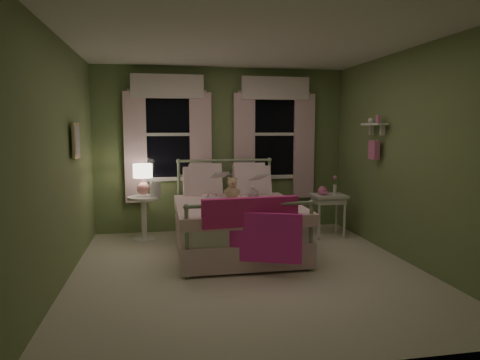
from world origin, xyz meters
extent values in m
plane|color=beige|center=(0.00, 0.00, 0.00)|extent=(4.20, 4.20, 0.00)
plane|color=white|center=(0.00, 0.00, 2.60)|extent=(4.20, 4.20, 0.00)
plane|color=#728C54|center=(0.00, 2.10, 1.30)|extent=(4.00, 0.00, 4.00)
plane|color=#728C54|center=(0.00, -2.10, 1.30)|extent=(4.00, 0.00, 4.00)
plane|color=#728C54|center=(-2.00, 0.00, 1.30)|extent=(0.00, 4.20, 4.20)
plane|color=#728C54|center=(2.00, 0.00, 1.30)|extent=(0.00, 4.20, 4.20)
cube|color=white|center=(0.00, 0.83, 0.42)|extent=(1.44, 1.94, 0.26)
cube|color=white|center=(0.00, 0.83, 0.18)|extent=(1.54, 2.02, 0.30)
cube|color=white|center=(0.00, 0.68, 0.60)|extent=(1.58, 1.75, 0.14)
cylinder|color=#9EB793|center=(-0.69, 0.83, 0.30)|extent=(0.04, 1.90, 0.04)
cylinder|color=#9EB793|center=(0.69, 0.83, 0.30)|extent=(0.04, 1.90, 0.04)
cylinder|color=#9EB793|center=(-0.71, 1.80, 0.57)|extent=(0.04, 0.04, 1.15)
cylinder|color=#9EB793|center=(0.71, 1.80, 0.57)|extent=(0.04, 0.04, 1.15)
sphere|color=#9EB793|center=(-0.71, 1.80, 1.15)|extent=(0.07, 0.07, 0.07)
sphere|color=#9EB793|center=(0.71, 1.80, 1.15)|extent=(0.07, 0.07, 0.07)
cylinder|color=#9EB793|center=(0.00, 1.80, 1.15)|extent=(1.42, 0.04, 0.04)
cylinder|color=#9EB793|center=(0.00, 1.80, 0.93)|extent=(1.38, 0.03, 0.03)
cylinder|color=#9EB793|center=(-0.71, -0.14, 0.40)|extent=(0.04, 0.04, 0.80)
cylinder|color=#9EB793|center=(0.71, -0.14, 0.40)|extent=(0.04, 0.04, 0.80)
sphere|color=#9EB793|center=(-0.71, -0.14, 0.80)|extent=(0.07, 0.07, 0.07)
sphere|color=#9EB793|center=(0.71, -0.14, 0.80)|extent=(0.07, 0.07, 0.07)
cylinder|color=#9EB793|center=(0.00, -0.14, 0.80)|extent=(1.42, 0.04, 0.04)
cube|color=white|center=(-0.38, 1.53, 0.80)|extent=(0.55, 0.32, 0.57)
cube|color=white|center=(0.38, 1.53, 0.80)|extent=(0.55, 0.32, 0.57)
cube|color=white|center=(-0.33, 1.53, 0.88)|extent=(0.48, 0.30, 0.51)
cube|color=white|center=(0.33, 1.53, 0.88)|extent=(0.48, 0.30, 0.51)
cube|color=#E12C82|center=(0.00, -0.14, 0.72)|extent=(1.10, 0.19, 0.32)
cube|color=#FF31B4|center=(0.00, -0.21, 0.45)|extent=(1.04, 0.43, 0.55)
imported|color=#F7D1DD|center=(-0.28, 1.28, 0.98)|extent=(0.34, 0.27, 0.82)
imported|color=#F7D1DD|center=(0.28, 1.28, 0.90)|extent=(0.33, 0.26, 0.65)
imported|color=beige|center=(-0.28, 1.03, 0.96)|extent=(0.21, 0.14, 0.26)
imported|color=beige|center=(0.28, 1.03, 0.92)|extent=(0.22, 0.17, 0.26)
sphere|color=tan|center=(0.00, 1.13, 0.75)|extent=(0.19, 0.19, 0.19)
sphere|color=tan|center=(0.00, 1.11, 0.89)|extent=(0.14, 0.14, 0.14)
sphere|color=tan|center=(-0.05, 1.11, 0.95)|extent=(0.05, 0.05, 0.05)
sphere|color=tan|center=(0.04, 1.11, 0.95)|extent=(0.05, 0.05, 0.05)
sphere|color=tan|center=(-0.08, 1.10, 0.77)|extent=(0.07, 0.07, 0.07)
sphere|color=tan|center=(0.08, 1.10, 0.77)|extent=(0.07, 0.07, 0.07)
sphere|color=#8C6B51|center=(0.00, 1.05, 0.89)|extent=(0.05, 0.05, 0.05)
cylinder|color=white|center=(-1.24, 1.63, 0.63)|extent=(0.46, 0.46, 0.04)
cylinder|color=white|center=(-1.24, 1.63, 0.32)|extent=(0.08, 0.08, 0.60)
cylinder|color=white|center=(-1.24, 1.63, 0.01)|extent=(0.34, 0.34, 0.03)
sphere|color=#D98480|center=(-1.24, 1.63, 0.77)|extent=(0.18, 0.18, 0.18)
cylinder|color=pink|center=(-1.24, 1.63, 0.89)|extent=(0.03, 0.03, 0.11)
cylinder|color=#FFEAC6|center=(-1.24, 1.63, 1.03)|extent=(0.28, 0.28, 0.20)
imported|color=beige|center=(-1.14, 1.55, 0.66)|extent=(0.23, 0.26, 0.02)
cube|color=white|center=(1.51, 1.32, 0.63)|extent=(0.50, 0.40, 0.04)
cube|color=white|center=(1.51, 1.32, 0.56)|extent=(0.44, 0.34, 0.08)
cylinder|color=white|center=(1.31, 1.17, 0.31)|extent=(0.04, 0.04, 0.60)
cylinder|color=white|center=(1.71, 1.17, 0.31)|extent=(0.04, 0.04, 0.60)
cylinder|color=white|center=(1.31, 1.47, 0.31)|extent=(0.04, 0.04, 0.60)
cylinder|color=white|center=(1.71, 1.47, 0.31)|extent=(0.04, 0.04, 0.60)
sphere|color=pink|center=(1.41, 1.32, 0.71)|extent=(0.14, 0.14, 0.14)
cube|color=pink|center=(1.41, 1.23, 0.69)|extent=(0.11, 0.06, 0.04)
cylinder|color=white|center=(1.63, 1.37, 0.72)|extent=(0.05, 0.05, 0.14)
cylinder|color=#4C7F3F|center=(1.63, 1.37, 0.83)|extent=(0.01, 0.01, 0.12)
sphere|color=pink|center=(1.63, 1.37, 0.90)|extent=(0.06, 0.06, 0.06)
cube|color=black|center=(-0.85, 2.08, 1.55)|extent=(0.76, 0.02, 1.35)
cube|color=white|center=(-0.85, 2.06, 2.25)|extent=(0.84, 0.05, 0.06)
cube|color=white|center=(-0.85, 2.06, 0.85)|extent=(0.84, 0.05, 0.06)
cube|color=white|center=(-1.25, 2.06, 1.55)|extent=(0.06, 0.05, 1.40)
cube|color=white|center=(-0.45, 2.06, 1.55)|extent=(0.06, 0.05, 1.40)
cube|color=white|center=(-0.85, 2.06, 1.55)|extent=(0.76, 0.04, 0.05)
cube|color=white|center=(-1.35, 2.02, 1.35)|extent=(0.34, 0.06, 1.70)
cube|color=silver|center=(-0.35, 2.02, 1.35)|extent=(0.34, 0.06, 1.70)
cube|color=white|center=(-0.85, 2.00, 2.28)|extent=(1.10, 0.08, 0.36)
cylinder|color=white|center=(-0.85, 2.04, 2.22)|extent=(1.20, 0.03, 0.03)
cube|color=black|center=(0.85, 2.08, 1.55)|extent=(0.76, 0.02, 1.35)
cube|color=white|center=(0.85, 2.06, 2.25)|extent=(0.84, 0.05, 0.06)
cube|color=white|center=(0.85, 2.06, 0.85)|extent=(0.84, 0.05, 0.06)
cube|color=white|center=(0.45, 2.06, 1.55)|extent=(0.06, 0.05, 1.40)
cube|color=white|center=(1.25, 2.06, 1.55)|extent=(0.06, 0.05, 1.40)
cube|color=white|center=(0.85, 2.06, 1.55)|extent=(0.76, 0.04, 0.05)
cube|color=silver|center=(0.35, 2.02, 1.35)|extent=(0.34, 0.06, 1.70)
cube|color=silver|center=(1.35, 2.02, 1.35)|extent=(0.34, 0.06, 1.70)
cube|color=white|center=(0.85, 2.00, 2.28)|extent=(1.10, 0.08, 0.36)
cylinder|color=white|center=(0.85, 2.04, 2.22)|extent=(1.20, 0.03, 0.03)
cube|color=white|center=(1.89, 0.70, 1.70)|extent=(0.15, 0.50, 0.03)
cube|color=white|center=(1.93, 0.55, 1.62)|extent=(0.06, 0.03, 0.14)
cube|color=white|center=(1.93, 0.85, 1.62)|extent=(0.06, 0.03, 0.14)
cylinder|color=pink|center=(1.89, 0.60, 1.77)|extent=(0.06, 0.06, 0.10)
sphere|color=white|center=(1.89, 0.80, 1.75)|extent=(0.08, 0.08, 0.08)
cube|color=pink|center=(1.90, 0.70, 1.35)|extent=(0.08, 0.18, 0.26)
cube|color=beige|center=(-1.95, 0.60, 1.50)|extent=(0.03, 0.32, 0.42)
cube|color=silver|center=(-1.94, 0.60, 1.50)|extent=(0.01, 0.25, 0.34)
camera|label=1|loc=(-0.97, -4.72, 1.64)|focal=32.00mm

